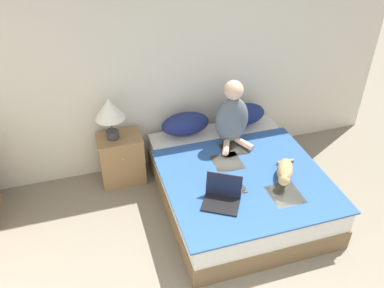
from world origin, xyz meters
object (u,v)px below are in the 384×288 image
at_px(pillow_near, 185,124).
at_px(cat_tabby, 285,171).
at_px(pillow_far, 242,115).
at_px(table_lamp, 109,110).
at_px(laptop_open, 222,198).
at_px(nightstand, 122,159).
at_px(person_sitting, 232,116).
at_px(bed, 238,186).

bearing_deg(pillow_near, cat_tabby, -55.65).
distance_m(pillow_near, pillow_far, 0.74).
xyz_separation_m(pillow_far, table_lamp, (-1.61, -0.02, 0.35)).
relative_size(cat_tabby, laptop_open, 0.98).
bearing_deg(pillow_far, nightstand, -179.19).
xyz_separation_m(pillow_far, laptop_open, (-0.74, -1.26, -0.09)).
relative_size(pillow_near, laptop_open, 1.29).
relative_size(person_sitting, nightstand, 1.26).
bearing_deg(bed, pillow_near, 114.41).
relative_size(nightstand, table_lamp, 1.23).
bearing_deg(table_lamp, nightstand, -0.88).
bearing_deg(table_lamp, laptop_open, -54.86).
distance_m(cat_tabby, laptop_open, 0.77).
bearing_deg(nightstand, person_sitting, -12.55).
distance_m(person_sitting, table_lamp, 1.38).
bearing_deg(nightstand, cat_tabby, -34.79).
height_order(pillow_near, nightstand, pillow_near).
relative_size(laptop_open, nightstand, 0.73).
xyz_separation_m(nightstand, table_lamp, (-0.07, 0.00, 0.68)).
height_order(cat_tabby, nightstand, cat_tabby).
xyz_separation_m(bed, table_lamp, (-1.24, 0.79, 0.74)).
bearing_deg(pillow_near, table_lamp, -178.62).
distance_m(cat_tabby, nightstand, 1.92).
distance_m(pillow_far, nightstand, 1.58).
height_order(person_sitting, table_lamp, person_sitting).
bearing_deg(cat_tabby, pillow_far, -148.05).
xyz_separation_m(pillow_far, person_sitting, (-0.27, -0.31, 0.20)).
relative_size(pillow_far, nightstand, 0.94).
bearing_deg(pillow_far, person_sitting, -131.19).
xyz_separation_m(bed, cat_tabby, (0.39, -0.29, 0.34)).
distance_m(laptop_open, nightstand, 1.49).
bearing_deg(pillow_far, bed, -114.41).
xyz_separation_m(person_sitting, laptop_open, (-0.47, -0.95, -0.29)).
height_order(pillow_near, pillow_far, same).
height_order(person_sitting, cat_tabby, person_sitting).
distance_m(bed, pillow_near, 0.98).
bearing_deg(nightstand, bed, -34.01).
distance_m(bed, person_sitting, 0.79).
bearing_deg(pillow_far, pillow_near, 180.00).
xyz_separation_m(laptop_open, nightstand, (-0.80, 1.23, -0.24)).
height_order(laptop_open, table_lamp, table_lamp).
bearing_deg(bed, pillow_far, 65.59).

